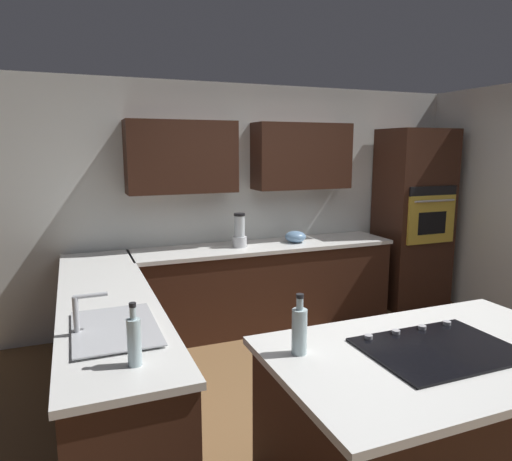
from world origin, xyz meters
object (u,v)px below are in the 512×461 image
object	(u,v)px
blender	(240,233)
dish_soap_bottle	(134,340)
mixing_bowl	(295,237)
oil_bottle	(299,330)
wall_oven	(413,219)
sink_unit	(113,328)
cooktop	(439,348)

from	to	relation	value
blender	dish_soap_bottle	world-z (taller)	blender
mixing_bowl	dish_soap_bottle	world-z (taller)	dish_soap_bottle
mixing_bowl	oil_bottle	xyz separation A→B (m)	(1.24, 2.52, 0.06)
wall_oven	blender	xyz separation A→B (m)	(2.25, 0.01, -0.02)
blender	mixing_bowl	distance (m)	0.66
sink_unit	mixing_bowl	bearing A→B (deg)	-138.10
oil_bottle	sink_unit	bearing A→B (deg)	-37.85
wall_oven	oil_bottle	size ratio (longest dim) A/B	6.90
cooktop	blender	size ratio (longest dim) A/B	2.14
sink_unit	mixing_bowl	distance (m)	2.79
oil_bottle	dish_soap_bottle	bearing A→B (deg)	-12.50
mixing_bowl	oil_bottle	size ratio (longest dim) A/B	0.74
cooktop	mixing_bowl	bearing A→B (deg)	-101.40
blender	oil_bottle	bearing A→B (deg)	76.87
sink_unit	oil_bottle	xyz separation A→B (m)	(-0.84, 0.65, 0.11)
wall_oven	cooktop	xyz separation A→B (m)	(2.15, 2.75, -0.17)
wall_oven	mixing_bowl	size ratio (longest dim) A/B	9.36
wall_oven	mixing_bowl	distance (m)	1.60
cooktop	oil_bottle	distance (m)	0.73
wall_oven	mixing_bowl	world-z (taller)	wall_oven
sink_unit	blender	size ratio (longest dim) A/B	1.97
sink_unit	oil_bottle	bearing A→B (deg)	142.15
sink_unit	dish_soap_bottle	xyz separation A→B (m)	(-0.06, 0.48, 0.11)
oil_bottle	blender	bearing A→B (deg)	-103.13
dish_soap_bottle	sink_unit	bearing A→B (deg)	-83.05
dish_soap_bottle	oil_bottle	bearing A→B (deg)	167.50
mixing_bowl	dish_soap_bottle	bearing A→B (deg)	49.25
mixing_bowl	dish_soap_bottle	distance (m)	3.10
wall_oven	blender	world-z (taller)	wall_oven
wall_oven	oil_bottle	xyz separation A→B (m)	(2.84, 2.53, -0.05)
blender	mixing_bowl	world-z (taller)	blender
wall_oven	dish_soap_bottle	bearing A→B (deg)	33.02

